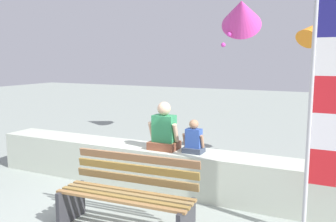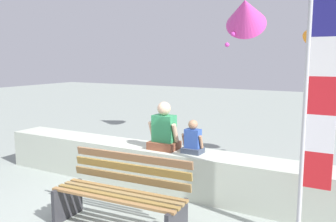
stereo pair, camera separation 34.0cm
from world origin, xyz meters
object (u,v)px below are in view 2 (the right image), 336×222
at_px(person_child, 193,140).
at_px(kite_magenta, 245,13).
at_px(kite_orange, 320,31).
at_px(park_bench, 121,195).
at_px(person_adult, 164,131).
at_px(flag_banner, 316,89).

distance_m(person_child, kite_magenta, 2.44).
relative_size(person_child, kite_orange, 0.57).
bearing_deg(park_bench, kite_magenta, 77.39).
relative_size(person_adult, person_child, 1.48).
relative_size(park_bench, flag_banner, 0.55).
distance_m(person_adult, kite_magenta, 2.48).
bearing_deg(flag_banner, person_child, 159.53).
bearing_deg(kite_orange, flag_banner, -83.40).
xyz_separation_m(person_child, kite_orange, (1.40, 2.37, 1.70)).
distance_m(person_child, flag_banner, 2.07).
xyz_separation_m(flag_banner, kite_magenta, (-1.43, 2.04, 1.09)).
height_order(person_adult, kite_magenta, kite_magenta).
bearing_deg(kite_magenta, person_adult, -120.22).
height_order(park_bench, person_child, person_child).
xyz_separation_m(person_adult, kite_magenta, (0.81, 1.39, 1.89)).
bearing_deg(person_adult, person_child, 0.03).
bearing_deg(person_child, person_adult, -179.97).
xyz_separation_m(person_adult, person_child, (0.50, 0.00, -0.09)).
relative_size(park_bench, person_adult, 2.30).
bearing_deg(kite_magenta, kite_orange, 42.02).
distance_m(person_adult, person_child, 0.50).
xyz_separation_m(park_bench, kite_orange, (1.70, 3.74, 2.14)).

